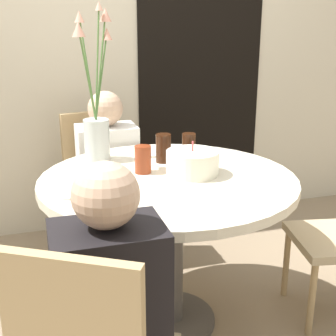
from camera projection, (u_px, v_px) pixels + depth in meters
name	position (u px, v px, depth m)	size (l,w,h in m)	color
ground_plane	(168.00, 321.00, 2.31)	(16.00, 16.00, 0.00)	#89755B
wall_back	(112.00, 39.00, 3.08)	(8.00, 0.05, 2.60)	beige
doorway_panel	(200.00, 78.00, 3.30)	(0.90, 0.01, 2.05)	black
dining_table	(168.00, 208.00, 2.13)	(1.15, 1.15, 0.76)	beige
chair_left_flank	(99.00, 176.00, 2.91)	(0.47, 0.47, 0.88)	tan
birthday_cake	(193.00, 163.00, 2.09)	(0.24, 0.24, 0.15)	white
flower_vase	(96.00, 117.00, 2.27)	(0.21, 0.29, 0.75)	silver
side_plate	(75.00, 191.00, 1.89)	(0.20, 0.20, 0.01)	silver
drink_glass_0	(189.00, 147.00, 2.29)	(0.07, 0.07, 0.14)	#33190C
drink_glass_1	(163.00, 148.00, 2.27)	(0.08, 0.08, 0.14)	#33190C
drink_glass_2	(143.00, 159.00, 2.11)	(0.08, 0.08, 0.13)	maroon
person_guest	(108.00, 184.00, 2.78)	(0.34, 0.24, 1.04)	#383333
person_boy	(111.00, 329.00, 1.48)	(0.34, 0.24, 1.04)	#383333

